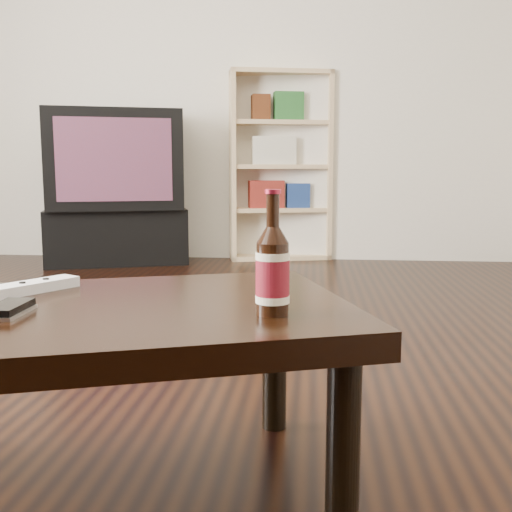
# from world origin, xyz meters

# --- Properties ---
(wall_back) EXTENTS (5.00, 0.02, 2.70)m
(wall_back) POSITION_xyz_m (0.00, 3.01, 1.35)
(wall_back) COLOR silver
(wall_back) RESTS_ON ground
(tv_stand) EXTENTS (1.05, 0.75, 0.38)m
(tv_stand) POSITION_xyz_m (-0.54, 2.70, 0.19)
(tv_stand) COLOR black
(tv_stand) RESTS_ON floor
(tv) EXTENTS (1.02, 0.81, 0.67)m
(tv) POSITION_xyz_m (-0.54, 2.70, 0.71)
(tv) COLOR black
(tv) RESTS_ON tv_stand
(bookshelf) EXTENTS (0.78, 0.49, 1.34)m
(bookshelf) POSITION_xyz_m (0.56, 3.07, 0.70)
(bookshelf) COLOR tan
(bookshelf) RESTS_ON floor
(coffee_table) EXTENTS (1.18, 0.91, 0.39)m
(coffee_table) POSITION_xyz_m (0.38, -0.28, 0.34)
(coffee_table) COLOR black
(coffee_table) RESTS_ON floor
(beer_bottle) EXTENTS (0.08, 0.08, 0.23)m
(beer_bottle) POSITION_xyz_m (0.76, -0.30, 0.47)
(beer_bottle) COLOR black
(beer_bottle) RESTS_ON coffee_table
(phone) EXTENTS (0.06, 0.11, 0.02)m
(phone) POSITION_xyz_m (0.28, -0.35, 0.40)
(phone) COLOR #B6B6B8
(phone) RESTS_ON coffee_table
(remote) EXTENTS (0.15, 0.20, 0.03)m
(remote) POSITION_xyz_m (0.23, -0.15, 0.40)
(remote) COLOR white
(remote) RESTS_ON coffee_table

